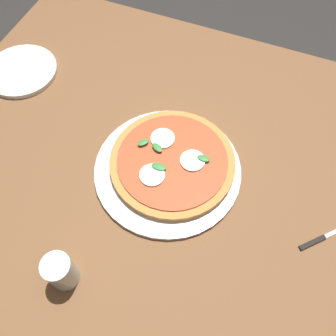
% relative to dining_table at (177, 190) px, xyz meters
% --- Properties ---
extents(ground_plane, '(6.00, 6.00, 0.00)m').
position_rel_dining_table_xyz_m(ground_plane, '(0.00, 0.00, -0.65)').
color(ground_plane, '#2D2B28').
extents(dining_table, '(1.40, 1.10, 0.74)m').
position_rel_dining_table_xyz_m(dining_table, '(0.00, 0.00, 0.00)').
color(dining_table, brown).
rests_on(dining_table, ground_plane).
extents(serving_tray, '(0.37, 0.37, 0.01)m').
position_rel_dining_table_xyz_m(serving_tray, '(-0.03, 0.00, 0.09)').
color(serving_tray, silver).
rests_on(serving_tray, dining_table).
extents(pizza, '(0.31, 0.31, 0.03)m').
position_rel_dining_table_xyz_m(pizza, '(-0.02, 0.02, 0.11)').
color(pizza, '#C6843F').
rests_on(pizza, serving_tray).
extents(plate_white, '(0.21, 0.21, 0.01)m').
position_rel_dining_table_xyz_m(plate_white, '(-0.56, 0.15, 0.09)').
color(plate_white, white).
rests_on(plate_white, dining_table).
extents(knife, '(0.12, 0.13, 0.01)m').
position_rel_dining_table_xyz_m(knife, '(0.37, -0.03, 0.09)').
color(knife, black).
rests_on(knife, dining_table).
extents(glass_cup, '(0.06, 0.06, 0.10)m').
position_rel_dining_table_xyz_m(glass_cup, '(-0.13, -0.33, 0.13)').
color(glass_cup, silver).
rests_on(glass_cup, dining_table).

